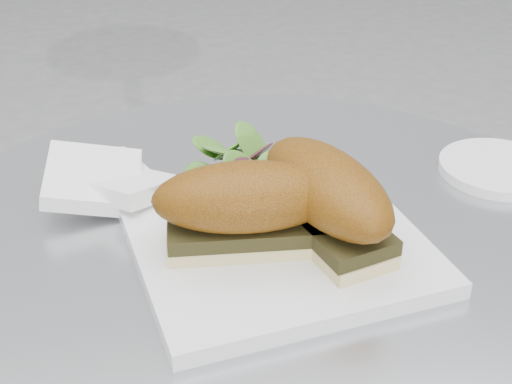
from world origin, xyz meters
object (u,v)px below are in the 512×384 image
(saucer, at_px, (498,168))
(plate, at_px, (274,239))
(sandwich_left, at_px, (246,205))
(sandwich_right, at_px, (326,195))

(saucer, bearing_deg, plate, -160.56)
(sandwich_left, relative_size, saucer, 1.30)
(plate, height_order, sandwich_right, sandwich_right)
(plate, height_order, saucer, plate)
(plate, xyz_separation_m, saucer, (0.27, 0.10, -0.00))
(plate, bearing_deg, sandwich_right, -15.39)
(plate, bearing_deg, saucer, 19.44)
(plate, relative_size, sandwich_right, 1.36)
(sandwich_right, height_order, saucer, sandwich_right)
(sandwich_right, bearing_deg, plate, -122.01)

